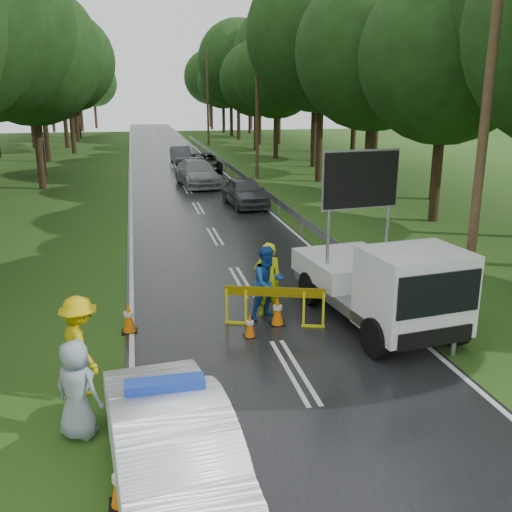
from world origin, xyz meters
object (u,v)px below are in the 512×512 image
object	(u,v)px
civilian	(268,283)
queue_car_fourth	(181,155)
officer	(268,279)
queue_car_first	(245,192)
police_sedan	(167,436)
barrier	(275,297)
queue_car_second	(197,173)
queue_car_third	(204,163)
work_truck	(383,283)

from	to	relation	value
civilian	queue_car_fourth	world-z (taller)	civilian
officer	queue_car_fourth	bearing A→B (deg)	-90.81
queue_car_first	queue_car_fourth	distance (m)	19.71
police_sedan	civilian	bearing A→B (deg)	-121.99
officer	queue_car_fourth	size ratio (longest dim) A/B	0.48
barrier	queue_car_fourth	world-z (taller)	queue_car_fourth
police_sedan	queue_car_second	xyz separation A→B (m)	(3.60, 28.40, 0.03)
queue_car_third	officer	bearing A→B (deg)	-92.67
work_truck	queue_car_second	world-z (taller)	work_truck
police_sedan	queue_car_third	bearing A→B (deg)	-103.78
civilian	queue_car_first	xyz separation A→B (m)	(2.32, 15.15, -0.23)
work_truck	barrier	bearing A→B (deg)	161.17
civilian	officer	bearing A→B (deg)	53.93
work_truck	civilian	bearing A→B (deg)	150.26
civilian	police_sedan	bearing A→B (deg)	-140.73
police_sedan	work_truck	bearing A→B (deg)	-144.80
police_sedan	queue_car_third	size ratio (longest dim) A/B	0.95
work_truck	queue_car_first	world-z (taller)	work_truck
police_sedan	barrier	size ratio (longest dim) A/B	2.00
queue_car_fourth	officer	bearing A→B (deg)	-94.22
barrier	officer	size ratio (longest dim) A/B	1.21
police_sedan	queue_car_first	world-z (taller)	police_sedan
civilian	queue_car_second	xyz separation A→B (m)	(0.67, 22.40, -0.17)
work_truck	queue_car_second	xyz separation A→B (m)	(-2.01, 23.50, -0.35)
work_truck	civilian	world-z (taller)	work_truck
police_sedan	queue_car_second	distance (m)	28.63
police_sedan	officer	xyz separation A→B (m)	(2.98, 6.23, 0.22)
police_sedan	officer	size ratio (longest dim) A/B	2.42
civilian	queue_car_third	distance (m)	28.46
barrier	police_sedan	bearing A→B (deg)	-100.44
civilian	queue_car_first	world-z (taller)	civilian
police_sedan	officer	world-z (taller)	officer
police_sedan	civilian	xyz separation A→B (m)	(2.93, 6.01, 0.20)
barrier	work_truck	bearing A→B (deg)	6.67
queue_car_second	queue_car_first	bearing A→B (deg)	-82.51
work_truck	queue_car_second	size ratio (longest dim) A/B	1.01
barrier	queue_car_third	bearing A→B (deg)	104.81
work_truck	queue_car_fourth	world-z (taller)	work_truck
civilian	queue_car_fourth	xyz separation A→B (m)	(0.67, 34.80, -0.29)
barrier	civilian	size ratio (longest dim) A/B	1.24
queue_car_fourth	queue_car_first	bearing A→B (deg)	-88.38
police_sedan	barrier	bearing A→B (deg)	-124.66
police_sedan	queue_car_fourth	distance (m)	40.96
work_truck	civilian	distance (m)	2.90
queue_car_first	queue_car_fourth	size ratio (longest dim) A/B	1.05
barrier	queue_car_fourth	bearing A→B (deg)	107.27
barrier	queue_car_third	xyz separation A→B (m)	(1.75, 28.96, -0.09)
queue_car_second	queue_car_fourth	distance (m)	12.40
work_truck	queue_car_fourth	bearing A→B (deg)	85.97
queue_car_second	queue_car_third	xyz separation A→B (m)	(1.13, 6.00, -0.10)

